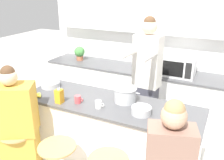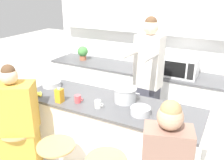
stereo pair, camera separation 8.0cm
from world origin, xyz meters
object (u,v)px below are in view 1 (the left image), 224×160
at_px(person_cooking, 146,86).
at_px(microwave, 178,66).
at_px(kitchen_island, 109,138).
at_px(cooking_pot, 125,95).
at_px(person_wrapped_blanket, 17,132).
at_px(coffee_cup_near, 98,104).
at_px(fruit_bowl, 141,110).
at_px(juice_carton, 59,96).
at_px(banana_bunch, 37,95).
at_px(bar_stool_leftmost, 21,154).
at_px(potted_plant, 80,53).
at_px(coffee_cup_far, 78,99).

distance_m(person_cooking, microwave, 0.76).
distance_m(kitchen_island, microwave, 1.56).
xyz_separation_m(person_cooking, cooking_pot, (-0.06, -0.57, 0.09)).
xyz_separation_m(person_wrapped_blanket, coffee_cup_near, (0.78, 0.45, 0.30)).
distance_m(coffee_cup_near, microwave, 1.62).
bearing_deg(coffee_cup_near, person_wrapped_blanket, -149.99).
bearing_deg(coffee_cup_near, kitchen_island, 73.55).
height_order(fruit_bowl, coffee_cup_near, coffee_cup_near).
distance_m(fruit_bowl, juice_carton, 0.93).
distance_m(kitchen_island, banana_bunch, 1.00).
distance_m(kitchen_island, cooking_pot, 0.58).
xyz_separation_m(coffee_cup_near, juice_carton, (-0.45, -0.08, 0.04)).
height_order(bar_stool_leftmost, potted_plant, potted_plant).
xyz_separation_m(coffee_cup_near, banana_bunch, (-0.79, -0.06, -0.02)).
bearing_deg(coffee_cup_far, coffee_cup_near, -1.78).
bearing_deg(person_wrapped_blanket, coffee_cup_near, 0.04).
bearing_deg(bar_stool_leftmost, person_wrapped_blanket, -33.07).
distance_m(person_cooking, coffee_cup_near, 0.88).
bearing_deg(coffee_cup_far, microwave, 62.82).
xyz_separation_m(coffee_cup_near, potted_plant, (-1.26, 1.58, 0.05)).
xyz_separation_m(cooking_pot, coffee_cup_far, (-0.46, -0.26, -0.04)).
relative_size(person_wrapped_blanket, coffee_cup_far, 13.56).
height_order(kitchen_island, cooking_pot, cooking_pot).
bearing_deg(coffee_cup_far, cooking_pot, 29.68).
bearing_deg(fruit_bowl, coffee_cup_far, -174.79).
height_order(person_cooking, cooking_pot, person_cooking).
distance_m(person_cooking, cooking_pot, 0.58).
height_order(kitchen_island, person_cooking, person_cooking).
distance_m(microwave, potted_plant, 1.77).
bearing_deg(juice_carton, fruit_bowl, 9.58).
height_order(bar_stool_leftmost, coffee_cup_far, coffee_cup_far).
distance_m(kitchen_island, coffee_cup_near, 0.53).
distance_m(coffee_cup_far, banana_bunch, 0.53).
height_order(fruit_bowl, banana_bunch, fruit_bowl).
relative_size(banana_bunch, juice_carton, 0.87).
distance_m(bar_stool_leftmost, potted_plant, 2.18).
distance_m(person_wrapped_blanket, coffee_cup_far, 0.75).
bearing_deg(microwave, potted_plant, 178.81).
bearing_deg(banana_bunch, potted_plant, 105.69).
height_order(bar_stool_leftmost, banana_bunch, banana_bunch).
relative_size(person_cooking, cooking_pot, 5.27).
bearing_deg(juice_carton, kitchen_island, 25.84).
xyz_separation_m(kitchen_island, fruit_bowl, (0.41, -0.09, 0.50)).
relative_size(fruit_bowl, coffee_cup_far, 1.94).
bearing_deg(banana_bunch, microwave, 50.68).
relative_size(kitchen_island, coffee_cup_near, 20.25).
bearing_deg(cooking_pot, juice_carton, -151.57).
bearing_deg(bar_stool_leftmost, potted_plant, 103.22).
bearing_deg(fruit_bowl, person_wrapped_blanket, -157.06).
bearing_deg(cooking_pot, person_wrapped_blanket, -143.43).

